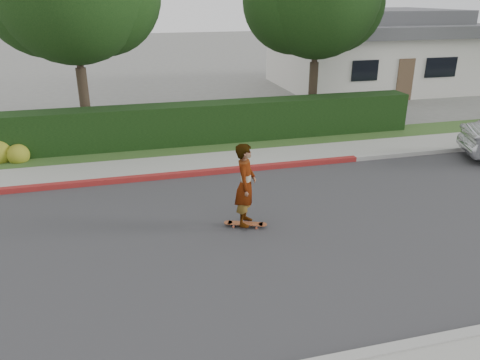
{
  "coord_description": "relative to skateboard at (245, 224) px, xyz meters",
  "views": [
    {
      "loc": [
        -6.31,
        -8.95,
        5.11
      ],
      "look_at": [
        -3.71,
        1.0,
        1.0
      ],
      "focal_mm": 35.0,
      "sensor_mm": 36.0,
      "label": 1
    }
  ],
  "objects": [
    {
      "name": "curb_far",
      "position": [
        3.71,
        3.6,
        -0.01
      ],
      "size": [
        60.0,
        0.2,
        0.15
      ],
      "primitive_type": "cube",
      "color": "#9E9E99",
      "rests_on": "ground"
    },
    {
      "name": "hedge",
      "position": [
        0.71,
        6.7,
        0.66
      ],
      "size": [
        15.0,
        1.0,
        1.5
      ],
      "primitive_type": "cube",
      "color": "black",
      "rests_on": "ground"
    },
    {
      "name": "skateboarder",
      "position": [
        -0.0,
        0.0,
        0.99
      ],
      "size": [
        0.72,
        0.84,
        1.95
      ],
      "primitive_type": "imported",
      "rotation": [
        0.0,
        0.0,
        1.14
      ],
      "color": "white",
      "rests_on": "skateboard"
    },
    {
      "name": "house",
      "position": [
        11.71,
        15.5,
        2.01
      ],
      "size": [
        10.6,
        8.6,
        4.3
      ],
      "color": "beige",
      "rests_on": "ground"
    },
    {
      "name": "road",
      "position": [
        3.71,
        -0.5,
        -0.08
      ],
      "size": [
        60.0,
        8.0,
        0.01
      ],
      "primitive_type": "cube",
      "color": "#2D2D30",
      "rests_on": "ground"
    },
    {
      "name": "planting_strip",
      "position": [
        3.71,
        6.1,
        -0.04
      ],
      "size": [
        60.0,
        1.6,
        0.1
      ],
      "primitive_type": "cube",
      "color": "#2D4C1E",
      "rests_on": "ground"
    },
    {
      "name": "sidewalk_far",
      "position": [
        3.71,
        4.5,
        -0.03
      ],
      "size": [
        60.0,
        1.6,
        0.12
      ],
      "primitive_type": "cube",
      "color": "gray",
      "rests_on": "ground"
    },
    {
      "name": "curb_red_section",
      "position": [
        -1.29,
        3.6,
        -0.01
      ],
      "size": [
        12.0,
        0.21,
        0.15
      ],
      "primitive_type": "cube",
      "color": "maroon",
      "rests_on": "ground"
    },
    {
      "name": "flowering_shrub",
      "position": [
        -6.3,
        6.24,
        0.25
      ],
      "size": [
        1.4,
        1.0,
        0.9
      ],
      "color": "#2D4C19",
      "rests_on": "ground"
    },
    {
      "name": "ground",
      "position": [
        3.71,
        -0.5,
        -0.09
      ],
      "size": [
        120.0,
        120.0,
        0.0
      ],
      "primitive_type": "plane",
      "color": "slate",
      "rests_on": "ground"
    },
    {
      "name": "skateboard",
      "position": [
        0.0,
        0.0,
        0.0
      ],
      "size": [
        1.01,
        0.56,
        0.09
      ],
      "rotation": [
        0.0,
        0.0,
        -0.38
      ],
      "color": "#D05B39",
      "rests_on": "ground"
    }
  ]
}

